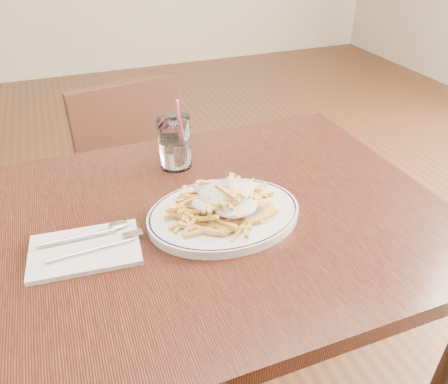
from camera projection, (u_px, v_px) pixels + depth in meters
name	position (u px, v px, depth m)	size (l,w,h in m)	color
table	(182.00, 247.00, 1.00)	(1.20, 0.80, 0.75)	black
chair_far	(126.00, 167.00, 1.70)	(0.46, 0.46, 0.84)	black
fries_plate	(224.00, 214.00, 0.96)	(0.37, 0.33, 0.02)	silver
loaded_fries	(224.00, 197.00, 0.93)	(0.25, 0.22, 0.07)	gold
napkin	(85.00, 250.00, 0.87)	(0.21, 0.14, 0.01)	silver
cutlery	(84.00, 245.00, 0.87)	(0.22, 0.08, 0.01)	silver
water_glass	(175.00, 145.00, 1.13)	(0.08, 0.08, 0.19)	white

